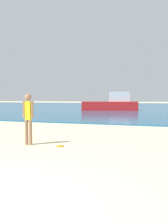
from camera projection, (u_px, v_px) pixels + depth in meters
The scene contains 4 objects.
water at pixel (147, 107), 41.36m from camera, with size 160.00×60.00×0.06m, color #14567F.
person_standing at pixel (28, 116), 7.39m from camera, with size 0.36×0.21×1.57m.
frisbee at pixel (60, 146), 7.15m from camera, with size 0.23×0.23×0.03m, color orange.
boat_near at pixel (112, 104), 27.66m from camera, with size 6.62×3.44×2.15m.
Camera 1 is at (2.31, -2.34, 1.44)m, focal length 38.39 mm.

